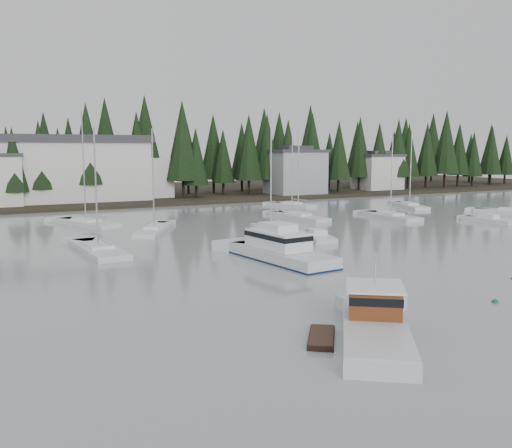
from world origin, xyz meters
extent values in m
cube|color=black|center=(0.00, 97.00, 0.00)|extent=(240.00, 54.00, 1.00)
cube|color=#999EA0|center=(36.00, 78.00, 4.50)|extent=(10.00, 8.00, 8.00)
cube|color=#38383D|center=(36.00, 78.00, 8.75)|extent=(10.60, 8.48, 0.50)
cube|color=#38383D|center=(36.00, 78.00, 9.35)|extent=(5.50, 4.40, 0.80)
cube|color=silver|center=(58.00, 80.00, 4.00)|extent=(9.00, 7.00, 7.00)
cube|color=#38383D|center=(58.00, 80.00, 7.75)|extent=(9.54, 7.42, 0.50)
cube|color=#38383D|center=(58.00, 80.00, 8.35)|extent=(4.95, 3.85, 0.80)
cube|color=silver|center=(-5.00, 82.00, 5.50)|extent=(24.00, 10.00, 10.00)
cube|color=#38383D|center=(-5.00, 82.00, 10.80)|extent=(25.00, 11.00, 1.20)
cube|color=silver|center=(7.00, 84.00, 4.00)|extent=(10.00, 8.00, 7.00)
cube|color=silver|center=(-5.06, 4.00, 0.10)|extent=(8.00, 9.30, 1.34)
cube|color=silver|center=(-5.06, 4.00, 0.82)|extent=(7.84, 9.11, 0.12)
cube|color=#521C10|center=(-3.96, 5.49, 1.55)|extent=(3.69, 3.74, 1.44)
cube|color=white|center=(-3.96, 5.49, 2.32)|extent=(4.16, 4.23, 0.12)
cube|color=black|center=(-3.96, 5.49, 1.83)|extent=(3.77, 3.82, 0.41)
cylinder|color=#A5A8AD|center=(-3.96, 5.49, 3.19)|extent=(0.08, 0.08, 1.65)
cube|color=black|center=(-7.13, 5.53, -0.05)|extent=(2.95, 3.39, 0.57)
cube|color=silver|center=(1.06, 23.39, 0.15)|extent=(4.58, 11.36, 1.61)
cube|color=#0E1D34|center=(1.06, 23.39, 0.03)|extent=(4.62, 11.42, 0.22)
cube|color=white|center=(1.00, 23.94, 1.71)|extent=(3.40, 6.02, 1.46)
cube|color=black|center=(1.00, 23.94, 2.06)|extent=(3.48, 6.08, 0.40)
cube|color=white|center=(1.00, 23.94, 2.76)|extent=(2.35, 3.08, 0.65)
cylinder|color=#A5A8AD|center=(1.00, 23.94, 3.57)|extent=(0.10, 0.10, 1.11)
cube|color=silver|center=(-3.11, 44.39, -0.03)|extent=(7.43, 10.53, 1.05)
cube|color=white|center=(-3.11, 44.39, 0.62)|extent=(3.28, 4.01, 0.30)
cylinder|color=#A5A8AD|center=(-3.11, 44.39, 5.94)|extent=(0.14, 0.14, 10.87)
cube|color=silver|center=(47.68, 37.98, -0.03)|extent=(7.05, 10.12, 1.05)
cube|color=white|center=(47.68, 37.98, 0.62)|extent=(3.20, 3.88, 0.30)
cube|color=silver|center=(-8.73, 53.62, -0.03)|extent=(6.52, 11.06, 1.05)
cube|color=white|center=(-8.73, 53.62, 0.62)|extent=(3.17, 4.13, 0.30)
cylinder|color=#A5A8AD|center=(-8.73, 53.62, 7.13)|extent=(0.14, 0.14, 13.26)
cube|color=silver|center=(-11.43, 34.61, -0.03)|extent=(3.36, 11.06, 1.05)
cube|color=white|center=(-11.43, 34.61, 0.62)|extent=(2.19, 3.80, 0.30)
cylinder|color=#A5A8AD|center=(-11.43, 34.61, 5.81)|extent=(0.14, 0.14, 10.63)
cube|color=silver|center=(28.68, 41.90, -0.03)|extent=(3.32, 10.08, 1.05)
cube|color=white|center=(28.68, 41.90, 0.62)|extent=(2.14, 3.48, 0.30)
cylinder|color=#A5A8AD|center=(28.68, 41.90, 5.64)|extent=(0.14, 0.14, 10.28)
cube|color=silver|center=(24.72, 60.66, -0.03)|extent=(4.87, 8.67, 1.05)
cube|color=white|center=(24.72, 60.66, 0.62)|extent=(2.57, 3.22, 0.30)
cylinder|color=#A5A8AD|center=(24.72, 60.66, 6.52)|extent=(0.14, 0.14, 12.04)
cube|color=silver|center=(17.53, 47.22, -0.03)|extent=(3.32, 11.01, 1.05)
cube|color=white|center=(17.53, 47.22, 0.62)|extent=(2.02, 3.81, 0.30)
cylinder|color=#A5A8AD|center=(17.53, 47.22, 7.36)|extent=(0.14, 0.14, 13.71)
cube|color=silver|center=(7.43, 36.59, -0.03)|extent=(5.09, 9.45, 1.05)
cube|color=white|center=(7.43, 36.59, 0.62)|extent=(2.57, 3.48, 0.30)
cylinder|color=#A5A8AD|center=(7.43, 36.59, 6.54)|extent=(0.14, 0.14, 12.07)
cube|color=silver|center=(40.76, 51.36, -0.03)|extent=(5.86, 10.45, 1.05)
cube|color=white|center=(40.76, 51.36, 0.62)|extent=(2.82, 3.86, 0.30)
cylinder|color=#A5A8AD|center=(40.76, 51.36, 6.20)|extent=(0.14, 0.14, 11.41)
cube|color=silver|center=(10.04, 31.46, 0.05)|extent=(4.00, 6.82, 0.90)
cube|color=white|center=(10.04, 31.46, 0.75)|extent=(2.04, 2.41, 0.55)
cube|color=silver|center=(36.81, 32.84, 0.05)|extent=(3.07, 6.80, 0.90)
cube|color=white|center=(36.81, 32.84, 0.75)|extent=(1.77, 2.28, 0.55)
sphere|color=#145933|center=(5.96, 6.30, 0.00)|extent=(0.42, 0.42, 0.42)
camera|label=1|loc=(-22.31, -16.52, 9.20)|focal=40.00mm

